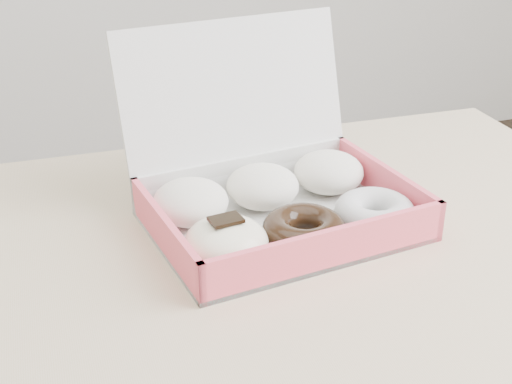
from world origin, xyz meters
name	(u,v)px	position (x,y,z in m)	size (l,w,h in m)	color
table	(169,372)	(0.00, 0.00, 0.67)	(1.20, 0.80, 0.75)	tan
donut_box	(273,195)	(0.15, 0.13, 0.78)	(0.33, 0.30, 0.21)	silver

